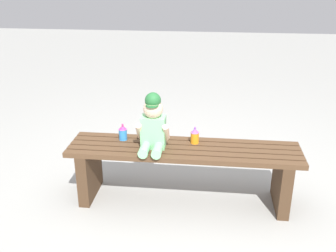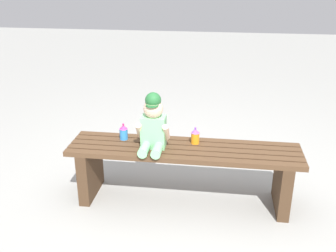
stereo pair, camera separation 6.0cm
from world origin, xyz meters
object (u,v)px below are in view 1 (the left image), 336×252
(park_bench, at_px, (184,165))
(sippy_cup_right, at_px, (195,136))
(sippy_cup_left, at_px, (123,132))
(child_figure, at_px, (153,125))

(park_bench, height_order, sippy_cup_right, sippy_cup_right)
(park_bench, distance_m, sippy_cup_right, 0.23)
(park_bench, height_order, sippy_cup_left, sippy_cup_left)
(sippy_cup_left, bearing_deg, park_bench, -10.33)
(sippy_cup_right, bearing_deg, sippy_cup_left, 180.00)
(park_bench, bearing_deg, sippy_cup_left, 169.67)
(child_figure, xyz_separation_m, sippy_cup_left, (-0.24, 0.11, -0.12))
(child_figure, xyz_separation_m, sippy_cup_right, (0.29, 0.11, -0.12))
(sippy_cup_right, bearing_deg, park_bench, -131.11)
(child_figure, bearing_deg, park_bench, 8.21)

